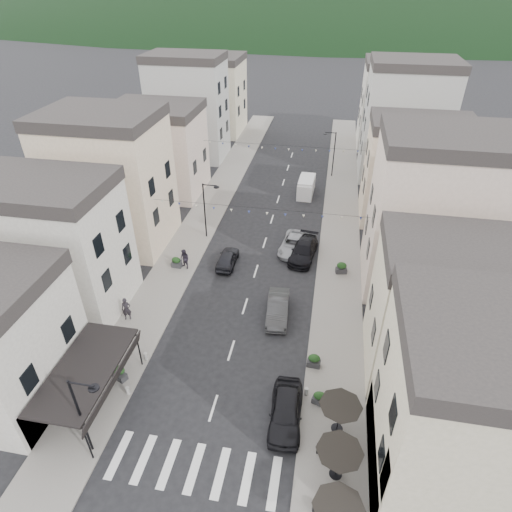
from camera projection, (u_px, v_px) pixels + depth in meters
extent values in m
plane|color=black|center=(183.00, 505.00, 22.16)|extent=(700.00, 700.00, 0.00)
cube|color=slate|center=(209.00, 209.00, 49.36)|extent=(4.00, 76.00, 0.12)
cube|color=slate|center=(341.00, 220.00, 47.12)|extent=(4.00, 76.00, 0.12)
ellipsoid|color=black|center=(336.00, 13.00, 266.97)|extent=(640.00, 360.00, 70.00)
cube|color=#BAB193|center=(489.00, 424.00, 20.47)|extent=(10.00, 8.00, 10.00)
cube|color=black|center=(85.00, 369.00, 25.57)|extent=(3.60, 7.50, 0.15)
cube|color=black|center=(114.00, 379.00, 25.58)|extent=(0.34, 7.50, 0.99)
cylinder|color=black|center=(88.00, 442.00, 23.36)|extent=(0.10, 0.10, 3.20)
cylinder|color=black|center=(139.00, 349.00, 29.07)|extent=(0.10, 0.10, 3.20)
cube|color=#B5AFA6|center=(55.00, 251.00, 32.95)|extent=(10.00, 7.00, 10.00)
cube|color=#262323|center=(34.00, 186.00, 29.88)|extent=(10.20, 7.14, 1.00)
cube|color=#C6B295|center=(111.00, 186.00, 40.55)|extent=(10.00, 8.00, 12.00)
cube|color=#262323|center=(97.00, 116.00, 36.92)|extent=(10.20, 8.16, 1.00)
cube|color=#BFAB9B|center=(159.00, 154.00, 51.05)|extent=(10.00, 8.00, 9.50)
cube|color=#262323|center=(153.00, 109.00, 48.11)|extent=(10.20, 8.16, 1.00)
cube|color=#A3A39E|center=(189.00, 111.00, 59.86)|extent=(10.00, 7.00, 13.00)
cube|color=#262323|center=(184.00, 57.00, 55.95)|extent=(10.20, 7.14, 1.00)
cube|color=#BAB193|center=(212.00, 98.00, 70.21)|extent=(10.00, 9.00, 11.00)
cube|color=#262323|center=(210.00, 58.00, 66.86)|extent=(10.20, 9.18, 1.00)
cube|color=#BAB193|center=(454.00, 320.00, 27.28)|extent=(10.00, 7.00, 9.00)
cube|color=#262323|center=(476.00, 254.00, 24.49)|extent=(10.20, 7.14, 1.00)
cube|color=#BFAB9B|center=(435.00, 220.00, 34.47)|extent=(10.00, 8.00, 12.50)
cube|color=#262323|center=(457.00, 138.00, 30.70)|extent=(10.20, 8.16, 1.00)
cube|color=#C6B295|center=(413.00, 176.00, 44.96)|extent=(10.00, 7.00, 10.00)
cube|color=#262323|center=(425.00, 124.00, 41.88)|extent=(10.20, 7.14, 1.00)
cube|color=#A3A39E|center=(405.00, 125.00, 53.77)|extent=(10.00, 8.00, 13.50)
cube|color=#262323|center=(417.00, 63.00, 49.72)|extent=(10.20, 8.16, 1.00)
cube|color=#B5AFA6|center=(395.00, 108.00, 64.12)|extent=(10.00, 9.00, 11.50)
cube|color=#262323|center=(403.00, 63.00, 60.63)|extent=(10.20, 9.18, 1.00)
cone|color=black|center=(338.00, 510.00, 19.69)|extent=(2.50, 2.50, 0.55)
cylinder|color=black|center=(337.00, 466.00, 22.59)|extent=(0.06, 0.06, 2.30)
cone|color=black|center=(339.00, 454.00, 21.98)|extent=(2.50, 2.50, 0.55)
cylinder|color=black|center=(336.00, 474.00, 23.03)|extent=(0.70, 0.70, 0.04)
cylinder|color=black|center=(338.00, 420.00, 24.88)|extent=(0.06, 0.06, 2.30)
cone|color=black|center=(340.00, 408.00, 24.26)|extent=(2.50, 2.50, 0.55)
cylinder|color=black|center=(337.00, 428.00, 25.31)|extent=(0.70, 0.70, 0.04)
cylinder|color=black|center=(81.00, 418.00, 23.03)|extent=(0.14, 0.14, 6.00)
cylinder|color=black|center=(81.00, 384.00, 21.30)|extent=(1.40, 0.10, 0.10)
cylinder|color=black|center=(94.00, 388.00, 21.29)|extent=(0.56, 0.56, 0.08)
cylinder|color=black|center=(205.00, 211.00, 42.61)|extent=(0.14, 0.14, 6.00)
cylinder|color=black|center=(210.00, 185.00, 40.89)|extent=(1.40, 0.10, 0.10)
cylinder|color=black|center=(216.00, 187.00, 40.87)|extent=(0.56, 0.56, 0.08)
cylinder|color=black|center=(334.00, 155.00, 55.48)|extent=(0.14, 0.14, 6.00)
cylinder|color=black|center=(331.00, 133.00, 53.97)|extent=(1.40, 0.10, 0.10)
cylinder|color=black|center=(325.00, 134.00, 54.15)|extent=(0.56, 0.56, 0.08)
cylinder|color=gray|center=(128.00, 390.00, 27.67)|extent=(0.26, 0.26, 0.60)
cylinder|color=gray|center=(146.00, 356.00, 30.12)|extent=(0.26, 0.26, 0.60)
cylinder|color=gray|center=(306.00, 391.00, 27.61)|extent=(0.26, 0.26, 0.60)
cylinder|color=black|center=(258.00, 208.00, 36.76)|extent=(19.00, 0.02, 0.02)
cone|color=beige|center=(162.00, 202.00, 38.16)|extent=(0.28, 0.28, 0.24)
cone|color=navy|center=(179.00, 204.00, 37.98)|extent=(0.28, 0.28, 0.24)
cone|color=beige|center=(196.00, 206.00, 37.79)|extent=(0.28, 0.28, 0.24)
cone|color=navy|center=(214.00, 209.00, 37.59)|extent=(0.28, 0.28, 0.24)
cone|color=beige|center=(231.00, 211.00, 37.38)|extent=(0.28, 0.28, 0.24)
cone|color=navy|center=(249.00, 212.00, 37.15)|extent=(0.28, 0.28, 0.24)
cone|color=beige|center=(267.00, 214.00, 36.92)|extent=(0.28, 0.28, 0.24)
cone|color=navy|center=(285.00, 215.00, 36.67)|extent=(0.28, 0.28, 0.24)
cone|color=beige|center=(304.00, 216.00, 36.41)|extent=(0.28, 0.28, 0.24)
cone|color=navy|center=(322.00, 217.00, 36.14)|extent=(0.28, 0.28, 0.24)
cone|color=beige|center=(341.00, 218.00, 35.86)|extent=(0.28, 0.28, 0.24)
cone|color=navy|center=(361.00, 219.00, 35.57)|extent=(0.28, 0.28, 0.24)
cylinder|color=black|center=(282.00, 145.00, 49.82)|extent=(19.00, 0.02, 0.02)
cone|color=beige|center=(210.00, 142.00, 51.22)|extent=(0.28, 0.28, 0.24)
cone|color=navy|center=(223.00, 144.00, 51.03)|extent=(0.28, 0.28, 0.24)
cone|color=beige|center=(236.00, 145.00, 50.84)|extent=(0.28, 0.28, 0.24)
cone|color=navy|center=(249.00, 147.00, 50.64)|extent=(0.28, 0.28, 0.24)
cone|color=beige|center=(262.00, 148.00, 50.43)|extent=(0.28, 0.28, 0.24)
cone|color=navy|center=(275.00, 149.00, 50.21)|extent=(0.28, 0.28, 0.24)
cone|color=beige|center=(289.00, 150.00, 49.97)|extent=(0.28, 0.28, 0.24)
cone|color=navy|center=(302.00, 150.00, 49.73)|extent=(0.28, 0.28, 0.24)
cone|color=beige|center=(316.00, 151.00, 49.46)|extent=(0.28, 0.28, 0.24)
cone|color=navy|center=(330.00, 151.00, 49.19)|extent=(0.28, 0.28, 0.24)
cone|color=beige|center=(344.00, 151.00, 48.91)|extent=(0.28, 0.28, 0.24)
cone|color=navy|center=(358.00, 152.00, 48.63)|extent=(0.28, 0.28, 0.24)
imported|color=black|center=(286.00, 411.00, 25.91)|extent=(2.16, 4.93, 1.65)
imported|color=#2E2E31|center=(278.00, 308.00, 33.81)|extent=(1.97, 4.78, 1.54)
imported|color=#93949B|center=(293.00, 244.00, 41.83)|extent=(2.88, 5.29, 1.41)
imported|color=black|center=(304.00, 250.00, 40.79)|extent=(2.82, 5.51, 1.53)
imported|color=black|center=(227.00, 258.00, 39.81)|extent=(1.62, 4.03, 1.37)
cube|color=silver|center=(306.00, 187.00, 52.26)|extent=(1.94, 4.60, 1.89)
cube|color=silver|center=(306.00, 181.00, 51.24)|extent=(1.85, 3.08, 0.47)
cylinder|color=black|center=(298.00, 197.00, 51.35)|extent=(0.26, 0.67, 0.66)
cylinder|color=black|center=(311.00, 198.00, 51.09)|extent=(0.26, 0.67, 0.66)
cylinder|color=black|center=(302.00, 185.00, 54.12)|extent=(0.26, 0.67, 0.66)
cylinder|color=black|center=(313.00, 186.00, 53.85)|extent=(0.26, 0.67, 0.66)
imported|color=black|center=(126.00, 309.00, 33.25)|extent=(0.84, 0.69, 1.98)
imported|color=#26212C|center=(185.00, 259.00, 38.97)|extent=(1.18, 1.09, 1.96)
cube|color=#29292B|center=(120.00, 376.00, 28.73)|extent=(1.15, 0.92, 0.51)
ellipsoid|color=#143313|center=(118.00, 370.00, 28.42)|extent=(0.89, 0.57, 0.65)
cube|color=#303133|center=(177.00, 265.00, 39.54)|extent=(0.97, 0.56, 0.47)
ellipsoid|color=#143313|center=(176.00, 260.00, 39.25)|extent=(0.83, 0.53, 0.60)
cube|color=#303032|center=(319.00, 401.00, 27.10)|extent=(1.01, 0.75, 0.45)
ellipsoid|color=#143313|center=(320.00, 396.00, 26.82)|extent=(0.79, 0.50, 0.57)
cube|color=#28292B|center=(314.00, 363.00, 29.65)|extent=(0.97, 0.57, 0.47)
ellipsoid|color=#143313|center=(314.00, 358.00, 29.36)|extent=(0.83, 0.53, 0.60)
cube|color=#2B2B2E|center=(341.00, 270.00, 38.77)|extent=(1.08, 0.72, 0.50)
ellipsoid|color=#143313|center=(342.00, 265.00, 38.46)|extent=(0.88, 0.56, 0.64)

